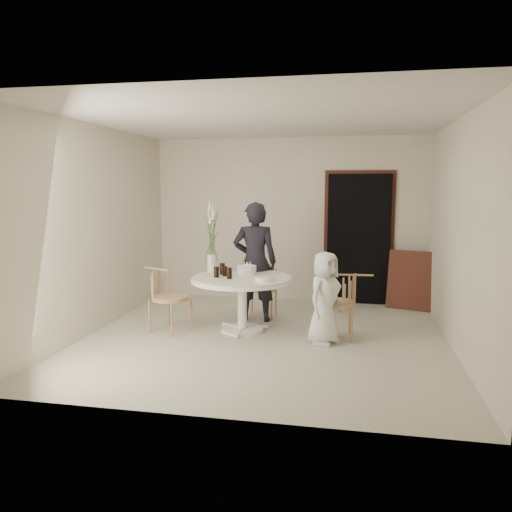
% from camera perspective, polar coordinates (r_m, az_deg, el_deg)
% --- Properties ---
extents(ground, '(4.50, 4.50, 0.00)m').
position_cam_1_polar(ground, '(6.39, 1.03, -9.34)').
color(ground, beige).
rests_on(ground, ground).
extents(room_shell, '(4.50, 4.50, 4.50)m').
position_cam_1_polar(room_shell, '(6.11, 1.07, 5.32)').
color(room_shell, silver).
rests_on(room_shell, ground).
extents(doorway, '(1.00, 0.10, 2.10)m').
position_cam_1_polar(doorway, '(8.25, 11.64, 1.87)').
color(doorway, black).
rests_on(doorway, ground).
extents(door_trim, '(1.12, 0.03, 2.22)m').
position_cam_1_polar(door_trim, '(8.28, 11.65, 2.31)').
color(door_trim, '#51221B').
rests_on(door_trim, ground).
extents(table, '(1.33, 1.33, 0.73)m').
position_cam_1_polar(table, '(6.55, -1.59, -3.37)').
color(table, white).
rests_on(table, ground).
extents(picture_frame, '(0.72, 0.40, 0.91)m').
position_cam_1_polar(picture_frame, '(8.12, 17.19, -2.66)').
color(picture_frame, '#51221B').
rests_on(picture_frame, ground).
extents(chair_far, '(0.46, 0.49, 0.79)m').
position_cam_1_polar(chair_far, '(7.38, 0.81, -2.89)').
color(chair_far, '#A28B58').
rests_on(chair_far, ground).
extents(chair_right, '(0.52, 0.49, 0.83)m').
position_cam_1_polar(chair_right, '(6.34, 10.20, -4.57)').
color(chair_right, '#A28B58').
rests_on(chair_right, ground).
extents(chair_left, '(0.59, 0.57, 0.83)m').
position_cam_1_polar(chair_left, '(6.72, -10.56, -3.87)').
color(chair_left, '#A28B58').
rests_on(chair_left, ground).
extents(girl, '(0.66, 0.48, 1.69)m').
position_cam_1_polar(girl, '(7.02, -0.12, -0.70)').
color(girl, black).
rests_on(girl, ground).
extents(boy, '(0.58, 0.66, 1.13)m').
position_cam_1_polar(boy, '(6.11, 7.87, -4.77)').
color(boy, white).
rests_on(boy, ground).
extents(birthday_cake, '(0.25, 0.25, 0.17)m').
position_cam_1_polar(birthday_cake, '(6.66, -1.06, -1.63)').
color(birthday_cake, white).
rests_on(birthday_cake, table).
extents(cola_tumbler_a, '(0.08, 0.08, 0.13)m').
position_cam_1_polar(cola_tumbler_a, '(6.57, -3.58, -1.73)').
color(cola_tumbler_a, black).
rests_on(cola_tumbler_a, table).
extents(cola_tumbler_b, '(0.08, 0.08, 0.15)m').
position_cam_1_polar(cola_tumbler_b, '(6.38, -3.06, -1.96)').
color(cola_tumbler_b, black).
rests_on(cola_tumbler_b, table).
extents(cola_tumbler_c, '(0.07, 0.07, 0.14)m').
position_cam_1_polar(cola_tumbler_c, '(6.48, -4.54, -1.84)').
color(cola_tumbler_c, black).
rests_on(cola_tumbler_c, table).
extents(cola_tumbler_d, '(0.08, 0.08, 0.16)m').
position_cam_1_polar(cola_tumbler_d, '(6.69, -3.88, -1.46)').
color(cola_tumbler_d, black).
rests_on(cola_tumbler_d, table).
extents(plate_stack, '(0.30, 0.30, 0.06)m').
position_cam_1_polar(plate_stack, '(6.21, 0.88, -2.64)').
color(plate_stack, white).
rests_on(plate_stack, table).
extents(flower_vase, '(0.13, 0.13, 0.99)m').
position_cam_1_polar(flower_vase, '(6.83, -5.06, 2.03)').
color(flower_vase, silver).
rests_on(flower_vase, table).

